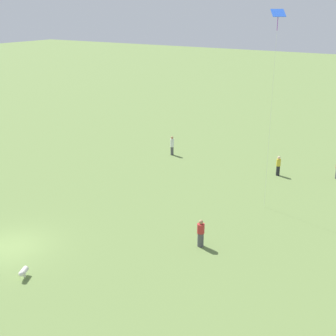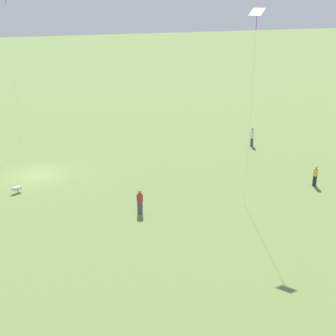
{
  "view_description": "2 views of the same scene",
  "coord_description": "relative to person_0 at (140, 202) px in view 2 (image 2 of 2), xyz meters",
  "views": [
    {
      "loc": [
        14.9,
        19.91,
        12.85
      ],
      "look_at": [
        -4.85,
        7.38,
        4.66
      ],
      "focal_mm": 50.0,
      "sensor_mm": 36.0,
      "label": 1
    },
    {
      "loc": [
        1.01,
        35.5,
        13.6
      ],
      "look_at": [
        -7.93,
        8.32,
        2.66
      ],
      "focal_mm": 50.0,
      "sensor_mm": 36.0,
      "label": 2
    }
  ],
  "objects": [
    {
      "name": "person_5",
      "position": [
        -13.45,
        -0.35,
        0.01
      ],
      "size": [
        0.44,
        0.44,
        1.59
      ],
      "rotation": [
        0.0,
        0.0,
        1.16
      ],
      "color": "#232328",
      "rests_on": "ground_plane"
    },
    {
      "name": "dog_0",
      "position": [
        7.56,
        -5.86,
        -0.46
      ],
      "size": [
        0.73,
        0.52,
        0.51
      ],
      "rotation": [
        0.0,
        0.0,
        5.16
      ],
      "color": "silver",
      "rests_on": "ground_plane"
    },
    {
      "name": "kite_2",
      "position": [
        -7.04,
        1.02,
        10.94
      ],
      "size": [
        1.02,
        1.04,
        12.61
      ],
      "rotation": [
        0.0,
        0.0,
        1.42
      ],
      "color": "blue",
      "rests_on": "ground_plane"
    },
    {
      "name": "ground_plane",
      "position": [
        5.82,
        -8.92,
        -0.79
      ],
      "size": [
        240.0,
        240.0,
        0.0
      ],
      "primitive_type": "plane",
      "color": "olive"
    },
    {
      "name": "person_1",
      "position": [
        -13.5,
        -10.29,
        0.09
      ],
      "size": [
        0.33,
        0.33,
        1.73
      ],
      "rotation": [
        0.0,
        0.0,
        6.25
      ],
      "color": "#4C4C51",
      "rests_on": "ground_plane"
    },
    {
      "name": "person_0",
      "position": [
        0.0,
        0.0,
        0.0
      ],
      "size": [
        0.54,
        0.54,
        1.62
      ],
      "rotation": [
        0.0,
        0.0,
        2.75
      ],
      "color": "#4C4C51",
      "rests_on": "ground_plane"
    }
  ]
}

